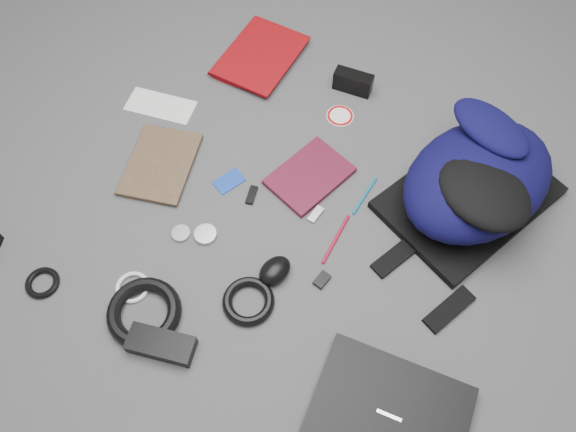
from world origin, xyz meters
The scene contains 23 objects.
ground centered at (0.00, 0.00, 0.00)m, with size 4.00×4.00×0.00m, color #4F4F51.
backpack centered at (0.36, 0.30, 0.10)m, with size 0.32×0.47×0.19m, color black, non-canonical shape.
laptop centered at (0.43, -0.30, 0.02)m, with size 0.32×0.25×0.03m, color black.
textbook_red centered at (-0.46, 0.42, 0.01)m, with size 0.20×0.27×0.03m, color maroon.
comic_book centered at (-0.46, -0.07, 0.01)m, with size 0.17×0.23×0.02m, color #A3730B.
envelope centered at (-0.51, 0.12, 0.00)m, with size 0.19×0.09×0.00m, color white.
dvd_case centered at (-0.02, 0.14, 0.01)m, with size 0.15×0.21×0.02m, color #420C1C.
compact_camera centered at (-0.07, 0.47, 0.03)m, with size 0.11×0.04×0.06m, color black.
sticker_disc centered at (-0.05, 0.36, 0.00)m, with size 0.08×0.08×0.00m, color white.
pen_teal centered at (0.13, 0.16, 0.00)m, with size 0.01×0.01×0.13m, color #0E6883.
pen_red centered at (0.13, 0.02, 0.00)m, with size 0.01×0.01×0.15m, color maroon.
id_badge centered at (-0.19, 0.02, 0.00)m, with size 0.05×0.08×0.00m, color #163DA9.
usb_black centered at (-0.12, 0.01, 0.00)m, with size 0.02×0.05×0.01m, color black.
usb_silver centered at (0.05, 0.05, 0.00)m, with size 0.02×0.05×0.01m, color #B5B5B7.
key_fob centered at (0.16, -0.10, 0.01)m, with size 0.03×0.04×0.01m, color black.
mouse centered at (0.05, -0.14, 0.02)m, with size 0.06×0.09×0.05m, color black.
headphone_left centered at (-0.20, -0.18, 0.01)m, with size 0.05×0.05×0.01m, color #A7A7A9.
headphone_right centered at (-0.15, -0.15, 0.01)m, with size 0.06×0.06×0.01m, color #AEADB0.
cable_coil centered at (0.04, -0.24, 0.01)m, with size 0.12×0.12×0.02m, color black.
power_brick centered at (-0.07, -0.43, 0.02)m, with size 0.15×0.06×0.04m, color black.
power_cord_coil centered at (-0.15, -0.39, 0.02)m, with size 0.17×0.17×0.03m, color black.
earbud_coil centered at (-0.40, -0.46, 0.01)m, with size 0.08×0.08×0.02m, color black.
white_cable_coil centered at (-0.21, -0.35, 0.01)m, with size 0.08×0.08×0.01m, color white.
Camera 1 is at (0.36, -0.58, 1.25)m, focal length 35.00 mm.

